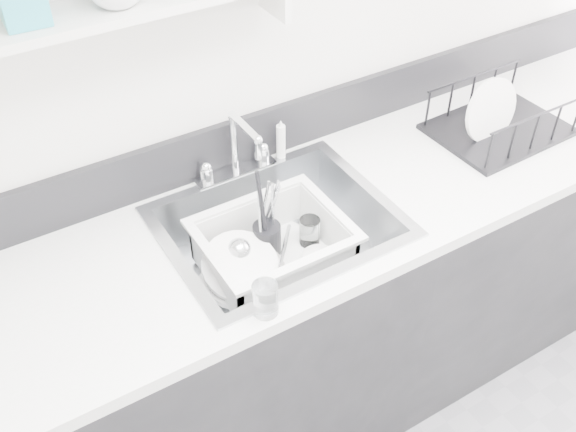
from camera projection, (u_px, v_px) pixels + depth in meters
counter_run at (280, 329)px, 2.17m from camera, size 3.20×0.62×0.92m
backsplash at (228, 146)px, 2.01m from camera, size 3.20×0.02×0.16m
sink at (279, 246)px, 1.93m from camera, size 0.64×0.52×0.20m
faucet at (236, 160)px, 1.99m from camera, size 0.26×0.18×0.23m
side_sprayer at (281, 140)px, 2.05m from camera, size 0.03×0.03×0.14m
wall_shelf at (88, 19)px, 1.49m from camera, size 1.00×0.16×0.12m
wash_tub at (273, 249)px, 1.92m from camera, size 0.51×0.47×0.16m
plate_stack at (243, 272)px, 1.90m from camera, size 0.27×0.26×0.11m
utensil_cup at (267, 237)px, 1.96m from camera, size 0.08×0.08×0.28m
ladle at (265, 258)px, 1.92m from camera, size 0.30×0.27×0.09m
tumbler_in_tub at (310, 231)px, 2.00m from camera, size 0.08×0.08×0.09m
tumbler_counter at (265, 299)px, 1.60m from camera, size 0.07×0.07×0.09m
dish_rack at (502, 112)px, 2.16m from camera, size 0.44×0.33×0.15m
bowl_small at (319, 260)px, 1.95m from camera, size 0.14×0.14×0.03m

